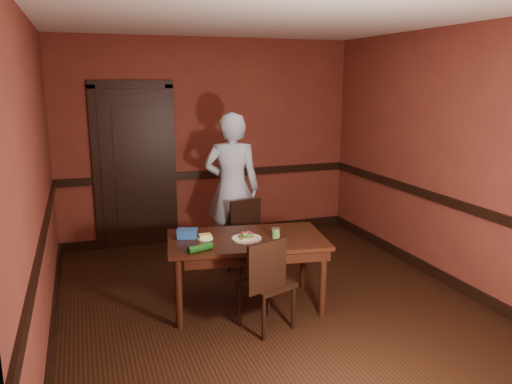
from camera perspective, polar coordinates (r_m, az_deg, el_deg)
floor at (r=5.07m, az=1.35°, el=-12.49°), size 4.00×4.50×0.01m
ceiling at (r=4.62m, az=1.53°, el=19.43°), size 4.00×4.50×0.01m
wall_back at (r=6.79m, az=-5.36°, el=5.83°), size 4.00×0.02×2.70m
wall_front at (r=2.73m, az=18.50°, el=-5.27°), size 4.00×0.02×2.70m
wall_left at (r=4.38m, az=-23.85°, el=0.94°), size 0.02×4.50×2.70m
wall_right at (r=5.68m, az=20.70°, el=3.70°), size 0.02×4.50×2.70m
dado_back at (r=6.84m, az=-5.26°, el=2.08°), size 4.00×0.03×0.10m
dado_left at (r=4.48m, az=-23.15°, el=-4.68°), size 0.03×4.50×0.10m
dado_right at (r=5.75m, az=20.24°, el=-0.73°), size 0.03×4.50×0.10m
baseboard_back at (r=7.04m, az=-5.12°, el=-4.65°), size 4.00×0.03×0.12m
baseboard_left at (r=4.79m, az=-22.24°, el=-14.32°), size 0.03×4.50×0.12m
baseboard_right at (r=5.99m, az=19.61°, el=-8.57°), size 0.03×4.50×0.12m
door at (r=6.62m, az=-13.68°, el=3.09°), size 1.05×0.07×2.20m
dining_table at (r=4.87m, az=-1.07°, el=-9.13°), size 1.60×1.06×0.69m
chair_far at (r=5.64m, az=-0.92°, el=-5.34°), size 0.44×0.44×0.82m
chair_near at (r=4.44m, az=1.19°, el=-10.23°), size 0.51×0.51×0.86m
person at (r=5.95m, az=-2.76°, el=0.46°), size 0.76×0.62×1.80m
sandwich_plate at (r=4.69m, az=-1.08°, el=-5.23°), size 0.28×0.28×0.07m
sauce_jar at (r=4.74m, az=2.28°, el=-4.70°), size 0.08×0.08×0.10m
cheese_saucer at (r=4.74m, az=-5.85°, el=-5.14°), size 0.15×0.15×0.05m
food_tub at (r=4.79m, az=-7.86°, el=-4.72°), size 0.22×0.18×0.08m
wrapped_veg at (r=4.41m, az=-6.42°, el=-6.37°), size 0.24×0.13×0.06m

